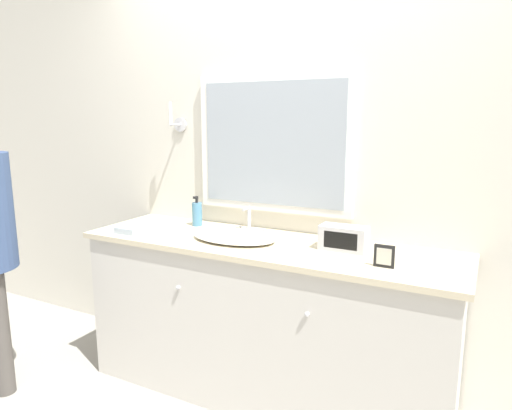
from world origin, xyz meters
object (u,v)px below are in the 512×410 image
(sink_basin, at_px, (235,236))
(appliance_box, at_px, (343,238))
(soap_bottle, at_px, (197,214))
(picture_frame, at_px, (384,256))

(sink_basin, xyz_separation_m, appliance_box, (0.59, 0.08, 0.04))
(sink_basin, distance_m, appliance_box, 0.59)
(sink_basin, bearing_deg, soap_bottle, 154.14)
(appliance_box, height_order, picture_frame, appliance_box)
(sink_basin, relative_size, picture_frame, 4.65)
(appliance_box, relative_size, picture_frame, 2.27)
(soap_bottle, relative_size, appliance_box, 0.79)
(appliance_box, bearing_deg, soap_bottle, 173.88)
(appliance_box, xyz_separation_m, picture_frame, (0.24, -0.18, -0.01))
(sink_basin, height_order, appliance_box, sink_basin)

